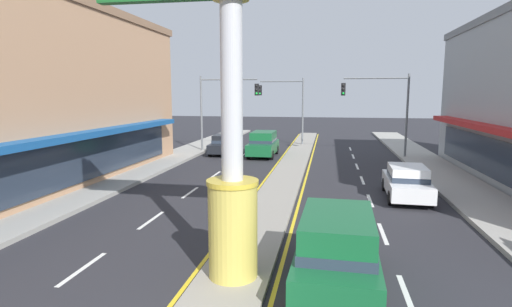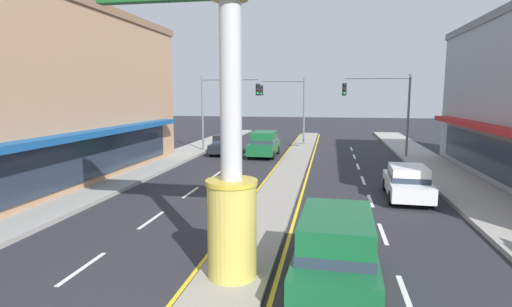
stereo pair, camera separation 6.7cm
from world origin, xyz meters
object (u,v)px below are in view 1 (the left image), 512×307
Objects in this scene: district_sign at (232,104)px; suv_near_right_lane at (263,144)px; traffic_light_right_side at (383,101)px; traffic_light_median_far at (287,100)px; traffic_light_left_side at (222,100)px; sedan_near_left_lane at (224,144)px; sedan_mid_left_lane at (407,182)px; suv_far_right_lane at (337,249)px.

suv_near_right_lane is at bearing 97.06° from district_sign.
traffic_light_median_far is (-7.72, 6.37, -0.05)m from traffic_light_right_side.
traffic_light_left_side is 1.00× the size of traffic_light_right_side.
district_sign reaches higher than sedan_near_left_lane.
sedan_mid_left_lane is at bearing -46.72° from traffic_light_left_side.
sedan_mid_left_lane is at bearing -68.05° from traffic_light_median_far.
suv_far_right_lane is (8.75, -22.09, -3.26)m from traffic_light_left_side.
district_sign reaches higher than traffic_light_right_side.
traffic_light_right_side is at bearing -3.35° from traffic_light_left_side.
district_sign is 1.97× the size of sedan_mid_left_lane.
sedan_near_left_lane is (-4.34, -6.35, -3.41)m from traffic_light_median_far.
traffic_light_left_side is 17.91m from sedan_mid_left_lane.
traffic_light_median_far is at bearing 111.95° from sedan_mid_left_lane.
sedan_mid_left_lane is (12.05, -12.80, -3.46)m from traffic_light_left_side.
traffic_light_median_far is at bearing 50.73° from traffic_light_left_side.
suv_near_right_lane is 0.99× the size of suv_far_right_lane.
sedan_mid_left_lane is at bearing -91.36° from traffic_light_right_side.
district_sign is 1.84× the size of suv_far_right_lane.
traffic_light_median_far is 1.41× the size of sedan_near_left_lane.
traffic_light_right_side is at bearing -39.52° from traffic_light_median_far.
traffic_light_left_side is 5.04m from suv_near_right_lane.
sedan_mid_left_lane is at bearing -53.44° from suv_near_right_lane.
sedan_near_left_lane is 1.01× the size of sedan_mid_left_lane.
suv_near_right_lane is (-1.03, -7.03, -3.21)m from traffic_light_median_far.
traffic_light_right_side is at bearing -0.10° from sedan_near_left_lane.
sedan_near_left_lane is at bearing -68.08° from traffic_light_left_side.
suv_far_right_lane is 1.06× the size of sedan_near_left_lane.
district_sign is at bearing -82.94° from suv_near_right_lane.
traffic_light_left_side and traffic_light_median_far have the same top height.
district_sign is at bearing -121.93° from sedan_mid_left_lane.
sedan_mid_left_lane is (3.30, 9.30, -0.20)m from suv_far_right_lane.
traffic_light_left_side is 23.98m from suv_far_right_lane.
suv_near_right_lane is (-8.75, -0.66, -3.26)m from traffic_light_right_side.
traffic_light_left_side is 12.36m from traffic_light_right_side.
sedan_near_left_lane and sedan_mid_left_lane have the same top height.
traffic_light_median_far reaches higher than suv_near_right_lane.
traffic_light_left_side is 7.30m from traffic_light_median_far.
suv_near_right_lane is 3.38m from sedan_near_left_lane.
district_sign is 23.08m from traffic_light_left_side.
traffic_light_median_far is at bearing 93.19° from district_sign.
suv_far_right_lane reaches higher than sedan_near_left_lane.
district_sign is 22.63m from sedan_near_left_lane.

